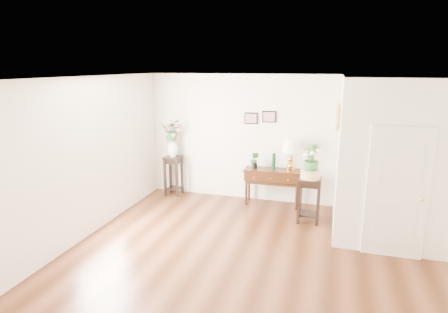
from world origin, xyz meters
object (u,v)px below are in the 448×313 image
at_px(plant_stand_b, 309,200).
at_px(plant_stand_a, 174,176).
at_px(table_lamp, 291,155).
at_px(console_table, 272,187).

bearing_deg(plant_stand_b, plant_stand_a, 167.48).
bearing_deg(table_lamp, console_table, 180.00).
height_order(table_lamp, plant_stand_a, table_lamp).
distance_m(table_lamp, plant_stand_b, 1.09).
height_order(table_lamp, plant_stand_b, table_lamp).
bearing_deg(plant_stand_b, table_lamp, 123.85).
bearing_deg(plant_stand_a, table_lamp, -0.37).
height_order(console_table, table_lamp, table_lamp).
bearing_deg(plant_stand_a, console_table, -0.43).
xyz_separation_m(console_table, table_lamp, (0.37, 0.00, 0.75)).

